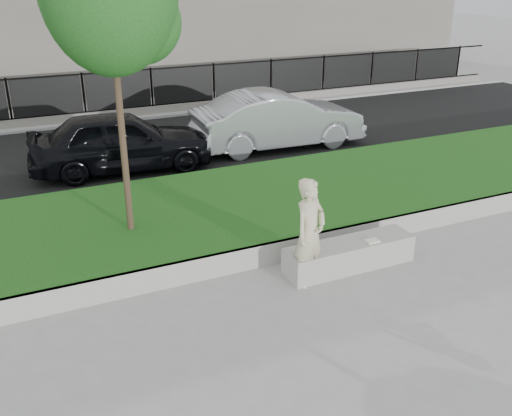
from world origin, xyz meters
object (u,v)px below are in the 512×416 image
stone_bench (349,255)px  book (372,241)px  man (310,233)px  car_dark (121,141)px  car_silver (278,120)px

stone_bench → book: book is taller
book → man: bearing=-179.6°
stone_bench → car_dark: (-2.32, 6.43, 0.55)m
car_dark → car_silver: size_ratio=0.93×
man → car_silver: (2.89, 6.73, -0.07)m
car_silver → stone_bench: bearing=165.6°
man → book: man is taller
stone_bench → car_silver: car_silver is taller
car_dark → car_silver: 4.34m
stone_bench → car_silver: (2.02, 6.58, 0.58)m
book → stone_bench: bearing=157.7°
man → car_silver: size_ratio=0.37×
stone_bench → car_silver: bearing=73.0°
man → car_silver: bearing=42.4°
stone_bench → book: 0.44m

